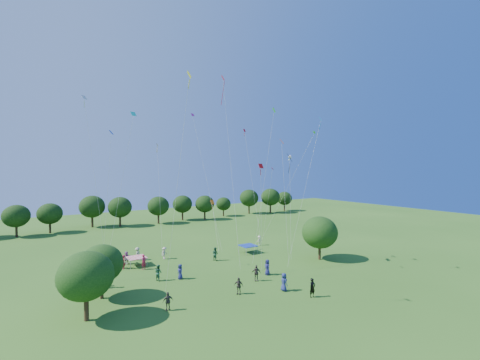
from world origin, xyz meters
The scene contains 41 objects.
ground centered at (0.00, 0.00, 0.00)m, with size 160.00×160.00×0.00m, color #39681F.
near_tree_west centered at (-15.74, 12.48, 3.64)m, with size 4.36×4.36×5.61m.
near_tree_north centered at (-13.91, 16.54, 3.30)m, with size 4.00×4.00×5.10m.
near_tree_east centered at (13.15, 14.52, 3.67)m, with size 4.76×4.76×5.82m.
treeline centered at (-1.73, 55.43, 4.09)m, with size 88.01×8.77×6.77m.
tent_red_stripe centered at (-8.34, 25.13, 1.04)m, with size 2.20×2.20×1.10m.
tent_blue centered at (6.99, 22.62, 1.04)m, with size 2.20×2.20×1.10m.
man_in_black centered at (2.98, 5.92, 0.90)m, with size 0.67×0.43×1.81m, color black.
crowd_person_0 centered at (-5.63, 17.51, 0.83)m, with size 0.82×0.44×1.66m, color navy.
crowd_person_1 centered at (-8.01, 23.12, 0.91)m, with size 0.68×0.44×1.83m, color #A01D3C.
crowd_person_2 centered at (-13.94, 20.08, 0.90)m, with size 0.88×0.48×1.79m, color #245439.
crowd_person_3 centered at (-7.59, 27.57, 0.86)m, with size 1.13×0.51×1.73m, color #AEAB8B.
crowd_person_4 centered at (1.08, 12.43, 0.87)m, with size 1.02×0.46×1.73m, color #443A36.
crowd_person_5 centered at (-9.24, 26.65, 0.81)m, with size 1.51×0.54×1.61m, color #A25E92.
crowd_person_6 centered at (1.75, 8.61, 0.89)m, with size 0.88×0.48×1.79m, color navy.
crowd_person_7 centered at (-10.06, 24.71, 0.85)m, with size 0.64×0.41×1.70m, color maroon.
crowd_person_8 centered at (1.08, 21.77, 0.88)m, with size 0.87×0.47×1.77m, color #204C30.
crowd_person_9 centered at (-4.36, 26.13, 0.81)m, with size 1.05×0.47×1.61m, color beige.
crowd_person_10 centered at (-2.51, 10.38, 0.82)m, with size 0.96×0.44×1.63m, color #38332D.
crowd_person_11 centered at (-10.50, 25.15, 0.80)m, with size 1.49×0.53×1.60m, color #915477.
crowd_person_12 centered at (3.36, 13.37, 0.89)m, with size 0.88×0.48×1.78m, color navy.
crowd_person_13 centered at (-13.17, 19.22, 0.94)m, with size 0.70×0.45×1.87m, color maroon.
crowd_person_14 centered at (-7.83, 18.39, 0.87)m, with size 0.86×0.46×1.74m, color #29613F.
crowd_person_15 centered at (11.10, 25.42, 0.77)m, with size 1.00×0.45×1.53m, color beige.
crowd_person_16 centered at (-9.56, 10.70, 0.79)m, with size 0.93×0.42×1.59m, color #3B372F.
pirate_kite centered at (8.32, 15.17, 13.49)m, with size 2.20×2.77×12.90m.
red_high_kite centered at (1.06, 18.92, 19.44)m, with size 2.13×7.24×22.81m.
small_kite_0 centered at (10.99, 28.56, 14.82)m, with size 1.30×6.21×17.71m.
small_kite_1 centered at (5.19, 12.89, 13.14)m, with size 0.90×2.34×14.40m.
small_kite_2 centered at (-8.43, 9.68, 15.96)m, with size 1.66×2.52×19.00m.
small_kite_3 centered at (13.51, 19.53, 12.20)m, with size 4.64×6.78×16.35m.
small_kite_4 centered at (7.81, 10.53, 14.57)m, with size 4.48×1.18×16.91m.
small_kite_5 centered at (8.94, 20.12, 9.13)m, with size 2.15×5.04×11.10m.
small_kite_6 centered at (-13.86, 23.09, 15.71)m, with size 2.03×2.50×19.03m.
small_kite_7 centered at (-10.32, 20.88, 14.60)m, with size 3.32×0.83×17.26m.
small_kite_8 centered at (0.80, 11.22, 10.50)m, with size 0.87×0.82×11.47m.
small_kite_9 centered at (2.87, 25.74, 6.68)m, with size 2.05×5.17×6.35m.
small_kite_10 centered at (-4.92, 26.61, 11.57)m, with size 1.21×4.87×14.42m.
small_kite_11 centered at (5.38, 15.58, 15.66)m, with size 4.56×1.83×18.55m.
small_kite_12 centered at (-11.38, 25.16, 13.50)m, with size 1.29×1.28×15.52m.
small_kite_13 centered at (0.99, 25.95, 14.85)m, with size 1.22×7.21×19.07m.
Camera 1 is at (-19.19, -15.58, 12.23)m, focal length 24.00 mm.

